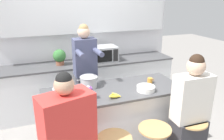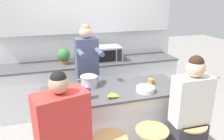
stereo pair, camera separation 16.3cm
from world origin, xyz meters
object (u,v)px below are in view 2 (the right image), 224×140
Objects in this scene: coffee_cup_near at (66,100)px; potted_plant at (64,56)px; banana_bunch at (113,96)px; juice_carton at (87,93)px; coffee_cup_far at (151,81)px; kitchen_island at (114,120)px; person_cooking at (88,80)px; fruit_bowl at (60,89)px; microwave at (107,54)px; cooking_pot at (89,81)px; person_seated_near at (189,122)px.

potted_plant is at bearing 85.31° from coffee_cup_near.
potted_plant is at bearing 104.95° from banana_bunch.
juice_carton is at bearing 167.01° from banana_bunch.
banana_bunch is (-0.65, -0.27, -0.01)m from coffee_cup_far.
person_cooking reaches higher than kitchen_island.
person_cooking reaches higher than fruit_bowl.
coffee_cup_near is at bearing -167.73° from coffee_cup_far.
coffee_cup_near is 1.83m from microwave.
coffee_cup_far is 1.34m from microwave.
coffee_cup_far is at bearing -11.10° from cooking_pot.
cooking_pot is (-1.03, 0.84, 0.32)m from person_seated_near.
potted_plant is at bearing 100.97° from cooking_pot.
fruit_bowl is 0.70× the size of potted_plant.
cooking_pot is (-0.05, -0.40, 0.14)m from person_cooking.
banana_bunch is at bearing -65.02° from cooking_pot.
fruit_bowl is (-1.42, 0.80, 0.27)m from person_seated_near.
kitchen_island is 0.85m from fruit_bowl.
person_cooking is 0.85m from potted_plant.
banana_bunch is (0.20, -0.43, -0.05)m from cooking_pot.
microwave is 1.77× the size of potted_plant.
fruit_bowl reaches higher than kitchen_island.
cooking_pot is at bearing -116.97° from microwave.
potted_plant is (-0.28, 0.78, 0.21)m from person_cooking.
microwave is (-0.27, 1.31, 0.10)m from coffee_cup_far.
person_cooking reaches higher than microwave.
coffee_cup_far is 0.21× the size of microwave.
person_seated_near reaches higher than juice_carton.
juice_carton reaches higher than coffee_cup_near.
juice_carton is at bearing 158.34° from person_seated_near.
person_cooking is 6.07× the size of potted_plant.
person_cooking reaches higher than coffee_cup_far.
juice_carton reaches higher than cooking_pot.
coffee_cup_far is (0.80, -0.57, 0.10)m from person_cooking.
juice_carton is (0.29, -0.33, 0.05)m from fruit_bowl.
coffee_cup_near is 0.62× the size of juice_carton.
potted_plant reaches higher than juice_carton.
coffee_cup_far is at bearing 22.29° from banana_bunch.
kitchen_island is 1.07× the size of person_cooking.
coffee_cup_far is at bearing 3.45° from kitchen_island.
person_cooking is 0.43m from cooking_pot.
coffee_cup_far is 0.70m from banana_bunch.
person_cooking reaches higher than potted_plant.
person_cooking is at bearing 129.40° from person_seated_near.
potted_plant reaches higher than cooking_pot.
cooking_pot is 0.64× the size of microwave.
person_seated_near is 14.28× the size of coffee_cup_far.
cooking_pot is at bearing 5.36° from fruit_bowl.
fruit_bowl is (-0.44, -0.44, 0.09)m from person_cooking.
microwave is at bearing 63.03° from cooking_pot.
coffee_cup_near is at bearing -120.91° from microwave.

